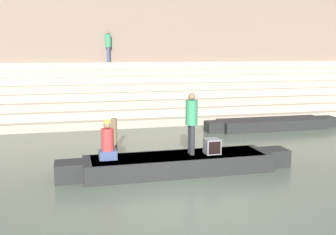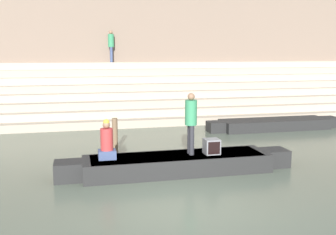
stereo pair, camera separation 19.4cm
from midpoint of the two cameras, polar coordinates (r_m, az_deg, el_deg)
The scene contains 10 objects.
ground_plane at distance 9.05m, azimuth 2.57°, elevation -12.80°, with size 120.00×120.00×0.00m, color #566051.
ghat_steps at distance 20.97m, azimuth -6.78°, elevation 2.77°, with size 36.00×4.97×2.89m.
back_wall at distance 23.19m, azimuth -7.59°, elevation 11.10°, with size 34.20×1.28×8.34m.
rowboat_main at distance 11.37m, azimuth 1.87°, elevation -6.66°, with size 6.85×1.42×0.52m.
person_standing at distance 11.23m, azimuth 3.84°, elevation -0.24°, with size 0.34×0.34×1.77m.
person_rowing at distance 10.92m, azimuth -8.36°, elevation -3.68°, with size 0.48×0.38×1.12m.
tv_set at distance 11.48m, azimuth 6.84°, elevation -4.19°, with size 0.43×0.42×0.44m.
moored_boat_shore at distance 18.37m, azimuth 15.49°, elevation -0.90°, with size 6.29×1.33×0.46m.
mooring_post at distance 13.61m, azimuth -7.30°, elevation -2.62°, with size 0.19×0.19×1.21m, color brown.
person_on_steps at distance 22.26m, azimuth -8.01°, elevation 10.52°, with size 0.33×0.33×1.73m.
Camera 2 is at (-2.19, -8.09, 3.42)m, focal length 42.00 mm.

